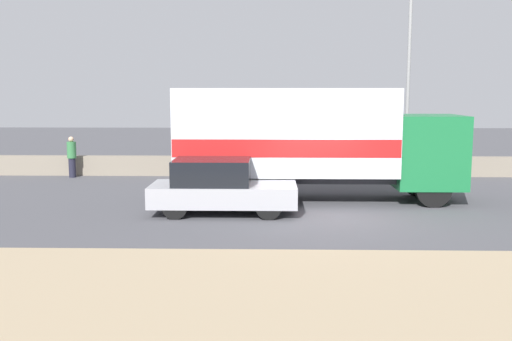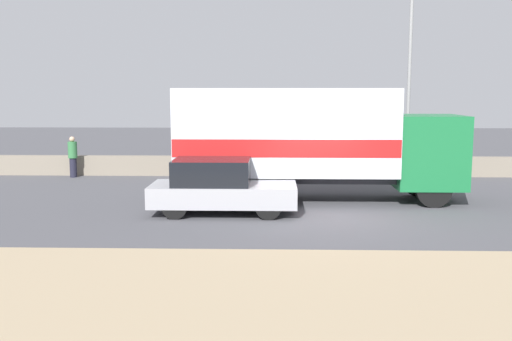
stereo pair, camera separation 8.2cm
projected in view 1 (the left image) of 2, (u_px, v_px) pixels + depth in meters
The scene contains 7 objects.
ground_plane at pixel (320, 213), 16.56m from camera, with size 80.00×80.00×0.00m, color #47474C.
dirt_shoulder_foreground at pixel (355, 297), 9.72m from camera, with size 60.00×5.79×0.04m.
stone_wall_backdrop at pixel (304, 166), 23.90m from camera, with size 60.00×0.35×0.83m.
street_lamp at pixel (409, 69), 22.41m from camera, with size 0.56×0.28×7.65m.
box_truck at pixel (308, 139), 18.25m from camera, with size 9.05×2.49×3.61m.
car_hatchback at pixel (220, 187), 16.45m from camera, with size 4.19×1.80×1.59m.
pedestrian at pixel (72, 156), 23.44m from camera, with size 0.37×0.37×1.69m.
Camera 1 is at (-1.47, -16.27, 3.50)m, focal length 40.00 mm.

